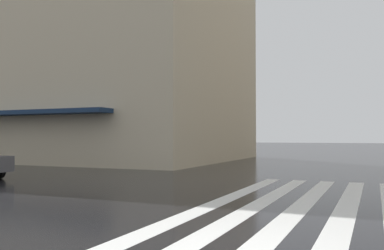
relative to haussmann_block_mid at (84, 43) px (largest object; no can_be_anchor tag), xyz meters
The scene contains 2 objects.
zebra_crossing 26.39m from the haussmann_block_mid, 130.66° to the right, with size 13.00×4.50×0.01m.
haussmann_block_mid is the anchor object (origin of this frame).
Camera 1 is at (-5.65, -1.76, 1.66)m, focal length 39.04 mm.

